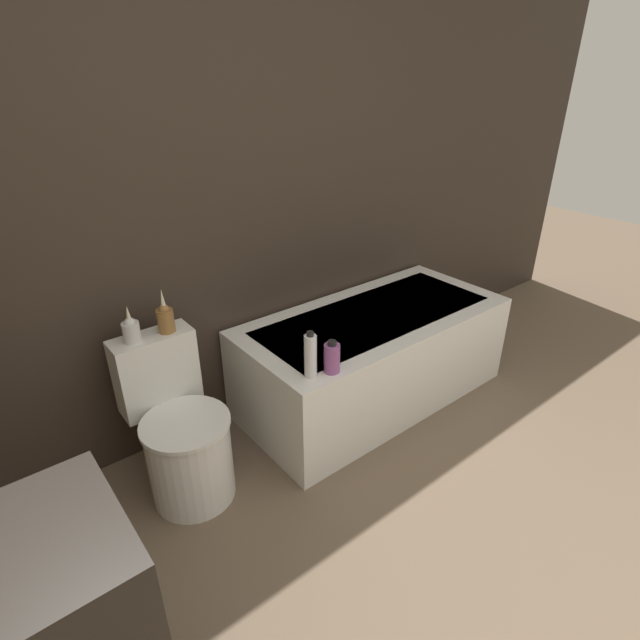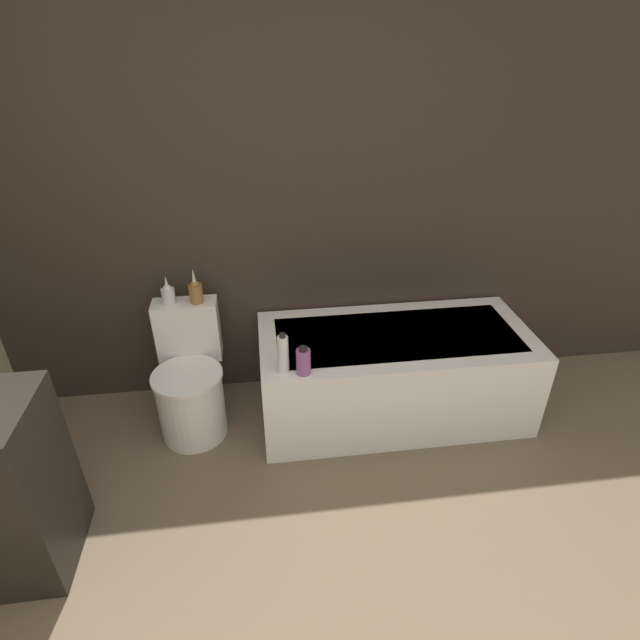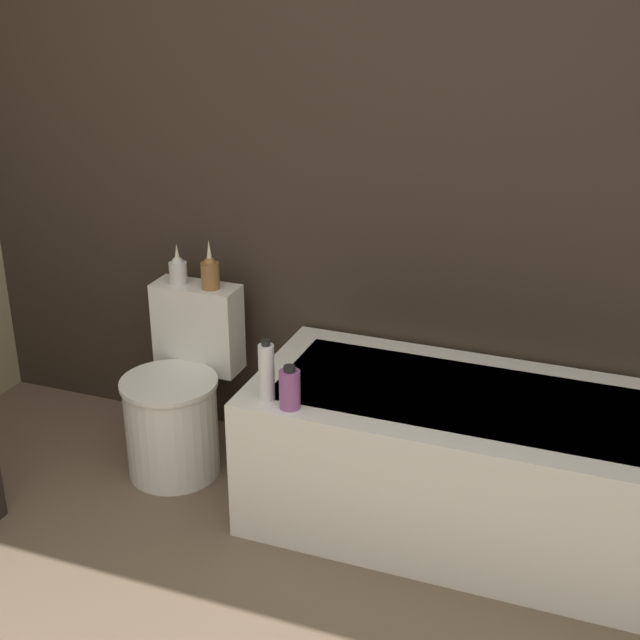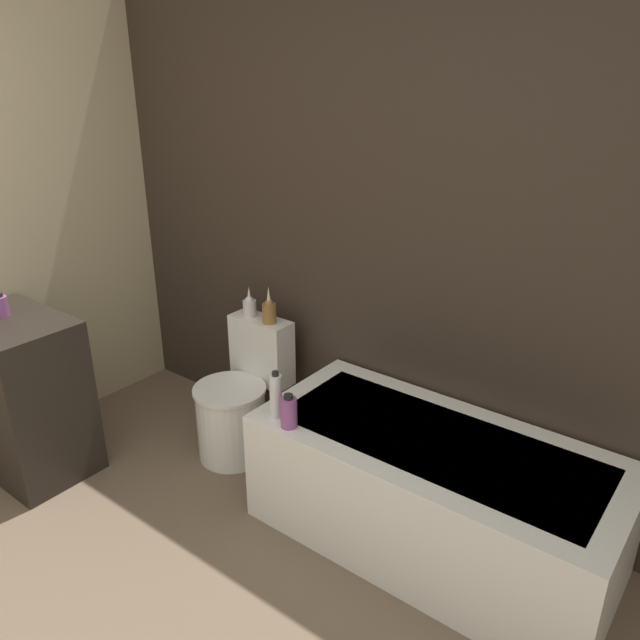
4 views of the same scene
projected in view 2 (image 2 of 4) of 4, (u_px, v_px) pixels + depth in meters
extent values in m
cube|color=#332821|center=(271.00, 193.00, 2.82)|extent=(6.40, 0.06, 2.60)
cube|color=white|center=(393.00, 373.00, 3.06)|extent=(1.60, 0.75, 0.56)
cube|color=#B7BCC6|center=(397.00, 335.00, 2.92)|extent=(1.40, 0.55, 0.01)
cylinder|color=white|center=(192.00, 405.00, 2.91)|extent=(0.38, 0.38, 0.41)
cylinder|color=white|center=(187.00, 376.00, 2.80)|extent=(0.40, 0.40, 0.02)
cube|color=white|center=(188.00, 330.00, 2.96)|extent=(0.37, 0.15, 0.38)
cylinder|color=silver|center=(168.00, 296.00, 2.83)|extent=(0.08, 0.08, 0.09)
sphere|color=silver|center=(167.00, 289.00, 2.81)|extent=(0.05, 0.05, 0.05)
cone|color=beige|center=(166.00, 282.00, 2.79)|extent=(0.03, 0.03, 0.08)
cylinder|color=olive|center=(196.00, 294.00, 2.83)|extent=(0.08, 0.08, 0.11)
sphere|color=olive|center=(195.00, 285.00, 2.81)|extent=(0.05, 0.05, 0.05)
cone|color=beige|center=(194.00, 277.00, 2.78)|extent=(0.03, 0.03, 0.10)
cylinder|color=silver|center=(283.00, 354.00, 2.55)|extent=(0.06, 0.06, 0.21)
cylinder|color=black|center=(282.00, 335.00, 2.49)|extent=(0.03, 0.03, 0.02)
cylinder|color=#8C4C8C|center=(303.00, 362.00, 2.55)|extent=(0.08, 0.08, 0.14)
cylinder|color=black|center=(303.00, 349.00, 2.51)|extent=(0.04, 0.04, 0.02)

